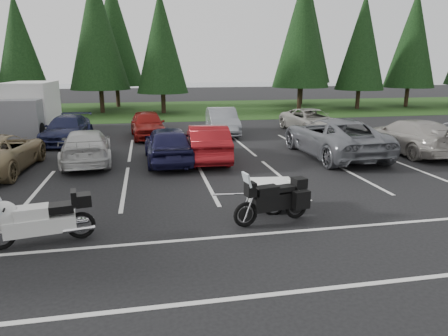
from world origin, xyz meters
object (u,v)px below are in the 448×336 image
at_px(car_near_5, 208,142).
at_px(car_near_7, 410,136).
at_px(touring_motorcycle, 40,214).
at_px(car_near_3, 86,146).
at_px(car_far_4, 311,121).
at_px(car_near_4, 168,144).
at_px(adventure_motorcycle, 272,196).
at_px(box_truck, 28,109).
at_px(car_far_2, 148,124).
at_px(cargo_trailer, 270,194).
at_px(car_far_1, 67,129).
at_px(car_far_3, 222,121).
at_px(car_near_6, 334,137).

bearing_deg(car_near_5, car_near_7, -178.97).
height_order(car_near_5, touring_motorcycle, car_near_5).
bearing_deg(car_near_3, car_far_4, -160.63).
height_order(car_near_4, adventure_motorcycle, car_near_4).
relative_size(box_truck, car_near_4, 1.26).
relative_size(car_near_3, car_far_2, 1.09).
xyz_separation_m(touring_motorcycle, cargo_trailer, (5.63, 1.23, -0.30)).
height_order(car_far_1, car_far_2, car_far_2).
bearing_deg(cargo_trailer, car_near_7, 41.25).
bearing_deg(cargo_trailer, car_far_3, 91.92).
bearing_deg(car_near_6, car_near_5, -4.52).
bearing_deg(car_near_6, cargo_trailer, 49.85).
bearing_deg(touring_motorcycle, car_far_2, 69.49).
relative_size(car_near_6, car_far_4, 1.23).
xyz_separation_m(box_truck, car_far_2, (6.64, -2.33, -0.72)).
bearing_deg(car_far_4, cargo_trailer, -122.68).
xyz_separation_m(box_truck, car_near_6, (14.53, -8.49, -0.62)).
height_order(box_truck, car_far_3, box_truck).
bearing_deg(adventure_motorcycle, car_far_4, 51.34).
distance_m(car_near_5, car_near_7, 9.16).
height_order(car_near_7, car_far_4, car_near_7).
height_order(car_near_6, adventure_motorcycle, car_near_6).
distance_m(car_near_7, cargo_trailer, 10.17).
distance_m(box_truck, cargo_trailer, 17.44).
xyz_separation_m(car_near_4, car_near_5, (1.64, 0.17, -0.02)).
relative_size(car_near_6, cargo_trailer, 3.45).
xyz_separation_m(car_far_2, adventure_motorcycle, (2.94, -13.01, -0.03)).
distance_m(box_truck, car_far_4, 16.30).
bearing_deg(car_near_5, car_near_4, 9.28).
bearing_deg(car_near_6, car_far_4, -105.81).
xyz_separation_m(car_near_5, car_near_6, (5.49, -0.29, 0.09)).
distance_m(car_near_6, touring_motorcycle, 12.52).
distance_m(car_far_4, adventure_motorcycle, 14.59).
relative_size(car_near_5, touring_motorcycle, 1.78).
bearing_deg(car_far_4, adventure_motorcycle, -121.81).
distance_m(car_near_5, car_far_3, 6.43).
bearing_deg(car_near_7, box_truck, -27.90).
relative_size(box_truck, car_near_5, 1.25).
height_order(car_near_6, touring_motorcycle, car_near_6).
xyz_separation_m(car_near_5, car_far_1, (-6.47, 5.20, -0.07)).
distance_m(car_near_4, cargo_trailer, 6.47).
distance_m(touring_motorcycle, adventure_motorcycle, 5.37).
xyz_separation_m(car_near_5, adventure_motorcycle, (0.54, -7.14, -0.04)).
relative_size(car_far_3, car_far_4, 0.92).
xyz_separation_m(box_truck, touring_motorcycle, (4.22, -15.58, -0.75)).
bearing_deg(car_far_2, car_far_3, -0.56).
distance_m(car_near_6, car_near_7, 3.66).
distance_m(car_near_3, car_far_3, 8.85).
height_order(car_far_2, cargo_trailer, car_far_2).
xyz_separation_m(box_truck, car_near_3, (4.16, -7.85, -0.77)).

